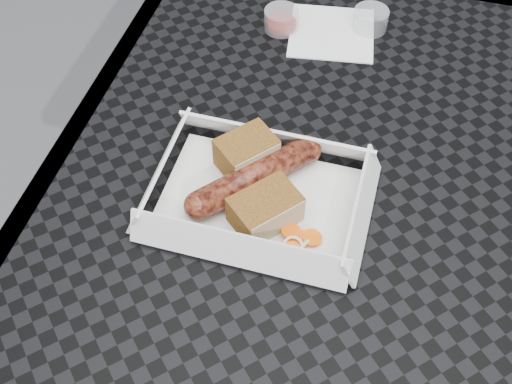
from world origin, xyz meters
TOP-DOWN VIEW (x-y plane):
  - patio_table at (0.00, 0.00)m, footprint 0.80×0.80m
  - food_tray at (-0.13, -0.08)m, footprint 0.22×0.15m
  - bratwurst at (-0.14, -0.06)m, footprint 0.13×0.15m
  - bread_near at (-0.16, -0.03)m, footprint 0.08×0.08m
  - bread_far at (-0.12, -0.10)m, footprint 0.08×0.09m
  - veg_garnish at (-0.07, -0.13)m, footprint 0.03×0.03m
  - napkin at (-0.11, 0.24)m, footprint 0.14×0.14m
  - condiment_cup_sauce at (-0.18, 0.23)m, footprint 0.05×0.05m
  - condiment_cup_empty at (-0.06, 0.27)m, footprint 0.05×0.05m

SIDE VIEW (x-z plane):
  - patio_table at x=0.00m, z-range 0.30..1.04m
  - napkin at x=-0.11m, z-range 0.74..0.75m
  - food_tray at x=-0.13m, z-range 0.74..0.75m
  - veg_garnish at x=-0.07m, z-range 0.75..0.75m
  - condiment_cup_sauce at x=-0.18m, z-range 0.74..0.78m
  - condiment_cup_empty at x=-0.06m, z-range 0.74..0.78m
  - bratwurst at x=-0.14m, z-range 0.75..0.78m
  - bread_far at x=-0.12m, z-range 0.75..0.79m
  - bread_near at x=-0.16m, z-range 0.75..0.79m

